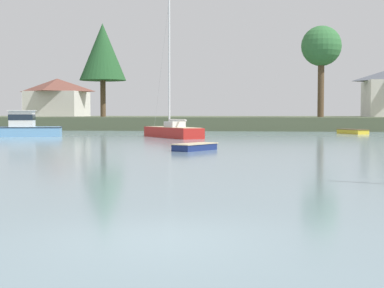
# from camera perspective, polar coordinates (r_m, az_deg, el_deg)

# --- Properties ---
(ground_plane) EXTENTS (464.78, 464.78, 0.00)m
(ground_plane) POSITION_cam_1_polar(r_m,az_deg,el_deg) (10.15, -3.29, -9.39)
(ground_plane) COLOR gray
(far_shore_bank) EXTENTS (209.15, 46.29, 1.72)m
(far_shore_bank) POSITION_cam_1_polar(r_m,az_deg,el_deg) (94.70, 6.86, 2.19)
(far_shore_bank) COLOR #4C563D
(far_shore_bank) RESTS_ON ground
(cruiser_skyblue) EXTENTS (8.35, 4.57, 5.13)m
(cruiser_skyblue) POSITION_cam_1_polar(r_m,az_deg,el_deg) (57.73, -17.03, 1.25)
(cruiser_skyblue) COLOR #669ECC
(cruiser_skyblue) RESTS_ON ground
(dinghy_navy) EXTENTS (2.59, 3.38, 0.58)m
(dinghy_navy) POSITION_cam_1_polar(r_m,az_deg,el_deg) (34.33, 0.27, -0.39)
(dinghy_navy) COLOR navy
(dinghy_navy) RESTS_ON ground
(sailboat_red) EXTENTS (6.62, 8.08, 13.37)m
(sailboat_red) POSITION_cam_1_polar(r_m,az_deg,el_deg) (52.92, -1.92, 0.95)
(sailboat_red) COLOR #B2231E
(sailboat_red) RESTS_ON ground
(dinghy_yellow) EXTENTS (3.28, 4.05, 0.70)m
(dinghy_yellow) POSITION_cam_1_polar(r_m,az_deg,el_deg) (64.72, 15.54, 1.12)
(dinghy_yellow) COLOR gold
(dinghy_yellow) RESTS_ON ground
(shore_tree_left_mid) EXTENTS (6.84, 6.84, 13.72)m
(shore_tree_left_mid) POSITION_cam_1_polar(r_m,az_deg,el_deg) (87.02, -8.79, 8.92)
(shore_tree_left_mid) COLOR brown
(shore_tree_left_mid) RESTS_ON far_shore_bank
(shore_tree_inland_b) EXTENTS (5.37, 5.37, 12.22)m
(shore_tree_inland_b) POSITION_cam_1_polar(r_m,az_deg,el_deg) (80.45, 12.62, 9.27)
(shore_tree_inland_b) COLOR brown
(shore_tree_inland_b) RESTS_ON far_shore_bank
(cottage_hillside) EXTENTS (9.65, 9.09, 6.44)m
(cottage_hillside) POSITION_cam_1_polar(r_m,az_deg,el_deg) (101.58, -13.13, 4.55)
(cottage_hillside) COLOR silver
(cottage_hillside) RESTS_ON far_shore_bank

